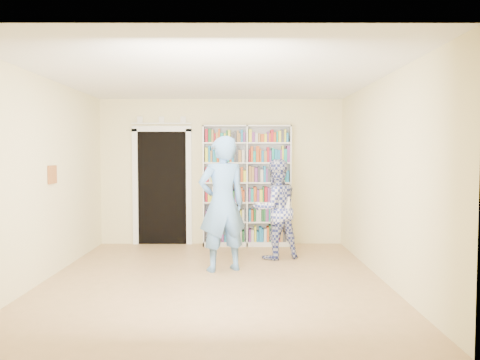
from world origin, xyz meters
name	(u,v)px	position (x,y,z in m)	size (l,w,h in m)	color
floor	(214,279)	(0.00, 0.00, 0.00)	(5.00, 5.00, 0.00)	#A27D4E
ceiling	(214,77)	(0.00, 0.00, 2.70)	(5.00, 5.00, 0.00)	white
wall_back	(221,172)	(0.00, 2.50, 1.35)	(4.50, 4.50, 0.00)	#F4E9A8
wall_left	(45,179)	(-2.25, 0.00, 1.35)	(5.00, 5.00, 0.00)	#F4E9A8
wall_right	(383,179)	(2.25, 0.00, 1.35)	(5.00, 5.00, 0.00)	#F4E9A8
bookshelf	(247,185)	(0.48, 2.34, 1.11)	(1.60, 0.30, 2.20)	white
doorway	(162,181)	(-1.10, 2.48, 1.18)	(1.10, 0.08, 2.43)	black
wall_art	(52,175)	(-2.23, 0.20, 1.40)	(0.03, 0.25, 0.25)	maroon
man_blue	(222,204)	(0.09, 0.46, 0.97)	(0.71, 0.46, 1.94)	#5888C4
man_plaid	(275,209)	(0.92, 1.26, 0.80)	(0.78, 0.60, 1.60)	navy
paper_sheet	(284,205)	(1.04, 1.08, 0.88)	(0.19, 0.01, 0.26)	white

